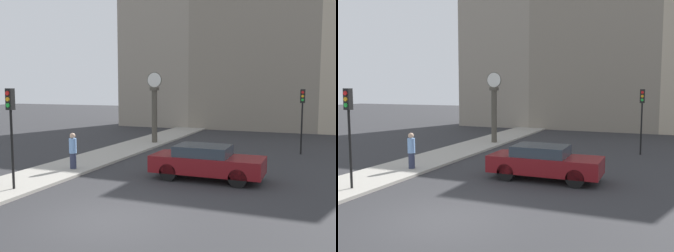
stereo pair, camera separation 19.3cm
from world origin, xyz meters
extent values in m
plane|color=#2D2D30|center=(0.00, 0.00, 0.00)|extent=(120.00, 120.00, 0.00)
cube|color=#A39E93|center=(-5.16, 10.65, 0.06)|extent=(2.76, 25.29, 0.12)
cube|color=gray|center=(-9.02, 25.82, 7.69)|extent=(7.23, 5.00, 15.39)
cube|color=gray|center=(0.10, 25.82, 7.71)|extent=(11.01, 5.00, 15.42)
cube|color=maroon|center=(1.40, 5.61, 0.64)|extent=(4.54, 1.80, 0.68)
cube|color=#2D3842|center=(1.22, 5.61, 1.20)|extent=(2.18, 1.62, 0.42)
cylinder|color=black|center=(2.81, 6.40, 0.36)|extent=(0.71, 0.22, 0.71)
cylinder|color=black|center=(2.81, 4.82, 0.36)|extent=(0.71, 0.22, 0.71)
cylinder|color=black|center=(0.00, 6.40, 0.36)|extent=(0.71, 0.22, 0.71)
cylinder|color=black|center=(0.00, 4.82, 0.36)|extent=(0.71, 0.22, 0.71)
cylinder|color=black|center=(-4.58, 1.26, 1.54)|extent=(0.09, 0.09, 2.84)
cube|color=black|center=(-4.58, 1.26, 3.34)|extent=(0.26, 0.20, 0.76)
cylinder|color=red|center=(-4.58, 1.14, 3.55)|extent=(0.15, 0.04, 0.15)
cylinder|color=orange|center=(-4.58, 1.14, 3.34)|extent=(0.15, 0.04, 0.15)
cylinder|color=green|center=(-4.58, 1.14, 3.13)|extent=(0.15, 0.04, 0.15)
cylinder|color=black|center=(4.72, 13.21, 1.45)|extent=(0.09, 0.09, 2.90)
cube|color=black|center=(4.72, 13.21, 3.28)|extent=(0.26, 0.20, 0.76)
cylinder|color=red|center=(4.72, 13.09, 3.49)|extent=(0.15, 0.04, 0.15)
cylinder|color=orange|center=(4.72, 13.09, 3.28)|extent=(0.15, 0.04, 0.15)
cylinder|color=green|center=(4.72, 13.09, 3.07)|extent=(0.15, 0.04, 0.15)
cylinder|color=#4C473D|center=(-4.53, 13.71, 1.84)|extent=(0.36, 0.36, 3.44)
cube|color=#4C473D|center=(-4.53, 13.71, 3.67)|extent=(0.47, 0.47, 0.22)
cylinder|color=#4C473D|center=(-4.53, 13.71, 4.25)|extent=(1.03, 0.04, 1.03)
cylinder|color=white|center=(-4.53, 13.71, 4.25)|extent=(0.95, 0.06, 0.95)
cylinder|color=#2D334C|center=(-4.62, 4.86, 0.47)|extent=(0.28, 0.28, 0.71)
cylinder|color=#729ED8|center=(-4.62, 4.86, 1.16)|extent=(0.33, 0.33, 0.66)
sphere|color=tan|center=(-4.62, 4.86, 1.61)|extent=(0.25, 0.25, 0.25)
camera|label=1|loc=(5.48, -8.92, 3.75)|focal=40.00mm
camera|label=2|loc=(5.66, -8.85, 3.75)|focal=40.00mm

